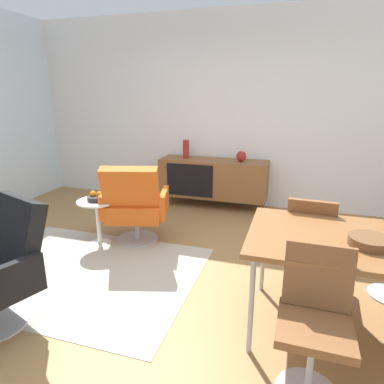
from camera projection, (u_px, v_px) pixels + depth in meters
ground_plane at (172, 288)px, 2.99m from camera, size 8.32×8.32×0.00m
wall_back at (232, 112)px, 4.97m from camera, size 6.80×0.12×2.80m
sideboard at (213, 178)px, 5.03m from camera, size 1.60×0.45×0.72m
vase_cobalt at (186, 149)px, 5.03m from camera, size 0.09×0.09×0.28m
vase_sculptural_dark at (241, 156)px, 4.81m from camera, size 0.14×0.14×0.15m
dining_table at (371, 247)px, 2.21m from camera, size 1.60×0.90×0.74m
wooden_bowl_on_table at (370, 241)px, 2.12m from camera, size 0.26×0.26×0.06m
dining_chair_back_left at (309, 238)px, 2.89m from camera, size 0.42×0.45×0.86m
dining_chair_front_left at (315, 318)px, 1.87m from camera, size 0.41×0.43×0.86m
lounge_chair_red at (135, 204)px, 3.78m from camera, size 0.83×0.79×0.95m
side_table_round at (98, 217)px, 3.79m from camera, size 0.44×0.44×0.52m
fruit_bowl at (96, 197)px, 3.73m from camera, size 0.20×0.20×0.11m
area_rug at (82, 272)px, 3.25m from camera, size 2.20×1.70×0.01m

